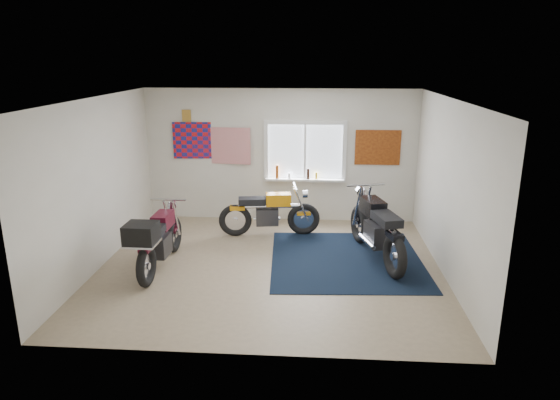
# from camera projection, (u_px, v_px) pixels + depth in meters

# --- Properties ---
(ground) EXTENTS (5.50, 5.50, 0.00)m
(ground) POSITION_uv_depth(u_px,v_px,m) (270.00, 267.00, 8.14)
(ground) COLOR #9E896B
(ground) RESTS_ON ground
(room_shell) EXTENTS (5.50, 5.50, 5.50)m
(room_shell) POSITION_uv_depth(u_px,v_px,m) (269.00, 169.00, 7.68)
(room_shell) COLOR white
(room_shell) RESTS_ON ground
(navy_rug) EXTENTS (2.64, 2.73, 0.01)m
(navy_rug) POSITION_uv_depth(u_px,v_px,m) (346.00, 259.00, 8.42)
(navy_rug) COLOR black
(navy_rug) RESTS_ON ground
(window_assembly) EXTENTS (1.66, 0.17, 1.26)m
(window_assembly) POSITION_uv_depth(u_px,v_px,m) (305.00, 156.00, 10.09)
(window_assembly) COLOR white
(window_assembly) RESTS_ON room_shell
(oil_bottles) EXTENTS (0.86, 0.07, 0.28)m
(oil_bottles) POSITION_uv_depth(u_px,v_px,m) (292.00, 173.00, 10.14)
(oil_bottles) COLOR #8F4214
(oil_bottles) RESTS_ON window_assembly
(flag_display) EXTENTS (1.60, 0.10, 1.17)m
(flag_display) POSITION_uv_depth(u_px,v_px,m) (187.00, 116.00, 10.05)
(flag_display) COLOR red
(flag_display) RESTS_ON room_shell
(triumph_poster) EXTENTS (0.90, 0.03, 0.70)m
(triumph_poster) POSITION_uv_depth(u_px,v_px,m) (378.00, 148.00, 9.95)
(triumph_poster) COLOR #A54C14
(triumph_poster) RESTS_ON room_shell
(yellow_triumph) EXTENTS (1.93, 0.58, 0.97)m
(yellow_triumph) POSITION_uv_depth(u_px,v_px,m) (269.00, 214.00, 9.47)
(yellow_triumph) COLOR black
(yellow_triumph) RESTS_ON ground
(black_chrome_bike) EXTENTS (0.86, 2.23, 1.17)m
(black_chrome_bike) POSITION_uv_depth(u_px,v_px,m) (376.00, 230.00, 8.34)
(black_chrome_bike) COLOR black
(black_chrome_bike) RESTS_ON navy_rug
(maroon_tourer) EXTENTS (0.61, 2.01, 1.02)m
(maroon_tourer) POSITION_uv_depth(u_px,v_px,m) (157.00, 240.00, 7.83)
(maroon_tourer) COLOR black
(maroon_tourer) RESTS_ON ground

